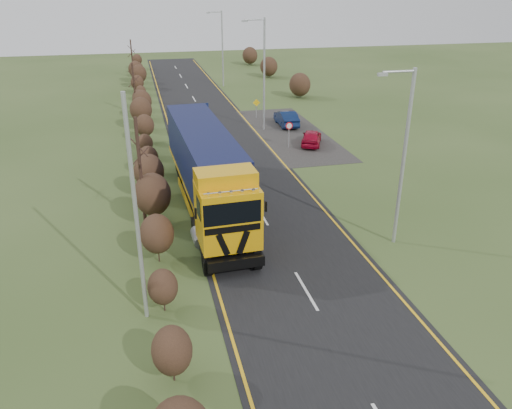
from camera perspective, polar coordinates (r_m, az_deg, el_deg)
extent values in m
plane|color=#364A20|center=(25.14, 2.82, -4.90)|extent=(160.00, 160.00, 0.00)
cube|color=black|center=(33.97, -1.83, 3.06)|extent=(8.00, 120.00, 0.02)
cube|color=#282623|center=(44.72, 3.79, 8.19)|extent=(6.00, 18.00, 0.02)
cube|color=gold|center=(33.48, -8.05, 2.54)|extent=(0.12, 116.00, 0.01)
cube|color=gold|center=(34.84, 4.15, 3.58)|extent=(0.12, 116.00, 0.01)
cube|color=silver|center=(21.87, 5.74, -9.74)|extent=(0.12, 3.00, 0.01)
cube|color=silver|center=(28.57, 0.61, -1.08)|extent=(0.12, 3.00, 0.01)
cube|color=silver|center=(35.80, -2.48, 4.20)|extent=(0.12, 3.00, 0.01)
cube|color=silver|center=(43.31, -4.54, 7.67)|extent=(0.12, 3.00, 0.01)
cube|color=silver|center=(50.97, -6.01, 10.10)|extent=(0.12, 3.00, 0.01)
cube|color=silver|center=(58.71, -7.10, 11.89)|extent=(0.12, 3.00, 0.01)
cube|color=silver|center=(66.52, -7.95, 13.26)|extent=(0.12, 3.00, 0.01)
cube|color=silver|center=(74.37, -8.62, 14.34)|extent=(0.12, 3.00, 0.01)
cube|color=silver|center=(82.25, -9.18, 15.21)|extent=(0.12, 3.00, 0.01)
ellipsoid|color=#322016|center=(17.03, -9.59, -16.08)|extent=(1.34, 1.74, 1.54)
ellipsoid|color=#322016|center=(20.33, -10.61, -9.21)|extent=(1.21, 1.57, 1.39)
ellipsoid|color=#322016|center=(23.64, -11.26, -3.28)|extent=(1.58, 2.06, 1.82)
ellipsoid|color=#322016|center=(27.13, -11.73, 1.17)|extent=(1.96, 2.55, 2.25)
ellipsoid|color=#322016|center=(30.91, -12.14, 3.74)|extent=(1.83, 2.38, 2.10)
ellipsoid|color=#322016|center=(34.84, -12.21, 5.28)|extent=(1.37, 1.78, 1.57)
ellipsoid|color=#322016|center=(38.70, -12.58, 6.88)|extent=(1.20, 1.56, 1.38)
ellipsoid|color=#322016|center=(42.47, -12.61, 8.84)|extent=(1.55, 2.02, 1.78)
ellipsoid|color=#322016|center=(46.27, -13.02, 10.50)|extent=(1.95, 2.53, 2.24)
ellipsoid|color=#322016|center=(50.20, -12.90, 11.43)|extent=(1.85, 2.41, 2.13)
ellipsoid|color=#322016|center=(54.20, -13.22, 11.83)|extent=(1.40, 1.81, 1.61)
ellipsoid|color=#322016|center=(58.16, -13.04, 12.46)|extent=(1.19, 1.55, 1.37)
ellipsoid|color=#322016|center=(62.04, -13.42, 13.40)|extent=(1.52, 1.97, 1.75)
ellipsoid|color=#322016|center=(65.92, -13.25, 14.35)|extent=(1.93, 2.51, 2.22)
ellipsoid|color=#322016|center=(69.88, -13.59, 14.79)|extent=(1.88, 2.44, 2.16)
ellipsoid|color=#322016|center=(73.90, -13.33, 14.95)|extent=(1.43, 1.85, 1.64)
ellipsoid|color=#322016|center=(77.89, -13.66, 15.19)|extent=(1.19, 1.55, 1.37)
ellipsoid|color=#322016|center=(81.82, -13.44, 15.80)|extent=(1.49, 1.93, 1.71)
cylinder|color=#311F18|center=(26.71, -13.05, 3.41)|extent=(0.18, 0.18, 6.05)
cylinder|color=#311F18|center=(52.00, -13.72, 12.67)|extent=(0.18, 0.18, 5.06)
cylinder|color=#311F18|center=(73.73, -13.97, 15.85)|extent=(0.18, 0.18, 5.15)
cube|color=black|center=(24.27, -3.56, -4.02)|extent=(2.77, 5.05, 0.49)
cube|color=#D89809|center=(22.62, -3.24, -1.16)|extent=(2.78, 2.47, 2.80)
cube|color=black|center=(22.54, -2.61, -6.83)|extent=(2.70, 0.23, 0.59)
cube|color=black|center=(21.89, -3.79, -4.62)|extent=(0.65, 0.04, 1.16)
cube|color=black|center=(22.03, -1.47, -4.37)|extent=(0.65, 0.04, 1.16)
cube|color=black|center=(21.33, -2.71, -1.02)|extent=(2.53, 0.16, 1.02)
cube|color=black|center=(21.63, -2.66, -2.86)|extent=(2.48, 0.12, 0.30)
cube|color=#D89809|center=(22.30, -3.52, 3.20)|extent=(2.75, 1.61, 0.60)
cylinder|color=silver|center=(21.18, -2.89, 1.51)|extent=(2.37, 0.15, 0.06)
cube|color=black|center=(21.33, -6.91, -1.01)|extent=(0.08, 0.12, 0.49)
cube|color=black|center=(21.83, 1.14, -0.22)|extent=(0.08, 0.12, 0.49)
cylinder|color=gray|center=(24.47, -6.61, -3.75)|extent=(0.66, 1.42, 0.60)
cylinder|color=gray|center=(24.83, -0.92, -3.15)|extent=(0.66, 1.42, 0.60)
cube|color=gold|center=(30.36, -5.92, 3.00)|extent=(3.20, 13.68, 0.26)
cube|color=black|center=(29.83, -6.05, 5.89)|extent=(3.17, 13.24, 2.96)
cube|color=#101A44|center=(36.12, -7.49, 9.03)|extent=(2.67, 0.16, 2.96)
cube|color=#101A44|center=(23.70, -3.87, 1.10)|extent=(2.67, 0.16, 2.96)
cube|color=black|center=(34.40, -6.82, 4.39)|extent=(2.62, 3.97, 0.38)
cube|color=gold|center=(29.52, -8.10, 0.72)|extent=(0.27, 5.93, 0.49)
cube|color=gold|center=(29.83, -3.07, 1.18)|extent=(0.27, 5.93, 0.49)
cylinder|color=black|center=(22.73, -5.61, -6.74)|extent=(0.39, 1.13, 1.12)
cylinder|color=black|center=(23.08, -0.01, -6.11)|extent=(0.39, 1.13, 1.12)
cylinder|color=black|center=(25.07, -6.49, -3.66)|extent=(0.39, 1.13, 1.12)
cylinder|color=black|center=(25.39, -1.42, -3.14)|extent=(0.39, 1.13, 1.12)
cylinder|color=black|center=(33.44, -8.53, 3.46)|extent=(0.39, 1.13, 1.12)
cylinder|color=black|center=(33.68, -4.69, 3.80)|extent=(0.39, 1.13, 1.12)
cylinder|color=black|center=(34.45, -8.70, 4.07)|extent=(0.39, 1.13, 1.12)
cylinder|color=black|center=(34.68, -4.97, 4.39)|extent=(0.39, 1.13, 1.12)
cylinder|color=black|center=(35.47, -8.87, 4.64)|extent=(0.39, 1.13, 1.12)
cylinder|color=black|center=(35.69, -5.24, 4.95)|extent=(0.39, 1.13, 1.12)
imported|color=maroon|center=(41.22, 6.36, 7.62)|extent=(2.82, 3.98, 1.26)
imported|color=#0B1A40|center=(46.89, 3.48, 9.81)|extent=(1.60, 4.27, 1.39)
cylinder|color=#A2A5A7|center=(24.90, 16.50, 4.79)|extent=(0.18, 0.18, 8.72)
cylinder|color=#A2A5A7|center=(23.55, 16.03, 14.40)|extent=(1.55, 0.12, 0.12)
cube|color=#A2A5A7|center=(23.20, 14.27, 14.21)|extent=(0.44, 0.17, 0.14)
cylinder|color=#A2A5A7|center=(44.67, 0.94, 14.48)|extent=(0.18, 0.18, 9.54)
cylinder|color=#A2A5A7|center=(43.95, -0.16, 20.39)|extent=(1.70, 0.12, 0.12)
cube|color=#A2A5A7|center=(43.77, -1.31, 20.23)|extent=(0.48, 0.19, 0.15)
cylinder|color=#A2A5A7|center=(65.52, -3.85, 17.27)|extent=(0.18, 0.18, 9.11)
cylinder|color=#A2A5A7|center=(65.03, -4.71, 21.09)|extent=(1.62, 0.12, 0.12)
cube|color=#A2A5A7|center=(64.91, -5.46, 20.97)|extent=(0.46, 0.18, 0.14)
cylinder|color=#A2A5A7|center=(18.56, -13.54, -1.16)|extent=(0.16, 0.16, 8.90)
cylinder|color=#A2A5A7|center=(40.37, 3.77, 7.76)|extent=(0.08, 0.08, 1.79)
cylinder|color=red|center=(40.10, 3.81, 8.97)|extent=(0.57, 0.04, 0.57)
cylinder|color=white|center=(40.08, 3.82, 8.96)|extent=(0.43, 0.02, 0.43)
cylinder|color=#A2A5A7|center=(49.68, 0.04, 10.67)|extent=(0.08, 0.08, 1.40)
cube|color=yellow|center=(49.46, 0.05, 11.56)|extent=(0.71, 0.04, 0.71)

